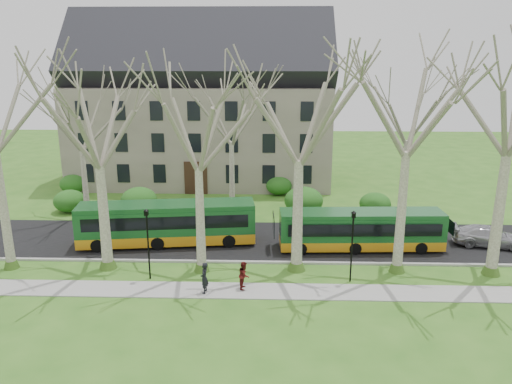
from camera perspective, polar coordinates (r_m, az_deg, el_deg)
ground at (r=31.25m, az=-0.66°, el=-9.23°), size 120.00×120.00×0.00m
sidewalk at (r=28.98m, az=-0.88°, el=-11.23°), size 70.00×2.00×0.06m
road at (r=36.31m, az=-0.29°, el=-5.57°), size 80.00×8.00×0.06m
curb at (r=32.59m, az=-0.55°, el=-8.02°), size 80.00×0.25×0.14m
building at (r=53.11m, az=-6.15°, el=9.96°), size 26.50×12.20×16.00m
tree_row_verge at (r=29.33m, az=-0.68°, el=3.55°), size 49.00×7.00×14.00m
tree_row_far at (r=40.08m, az=-1.93°, el=5.30°), size 33.00×7.00×12.00m
lamp_row at (r=29.33m, az=-0.76°, el=-5.47°), size 36.22×0.22×4.30m
hedges at (r=44.45m, az=-5.92°, el=-0.38°), size 30.60×8.60×2.00m
bus_lead at (r=35.73m, az=-10.11°, el=-3.51°), size 12.46×4.09×3.06m
bus_follow at (r=35.08m, az=11.90°, el=-4.21°), size 11.20×2.81×2.78m
sedan at (r=38.68m, az=25.05°, el=-4.60°), size 5.07×2.85×1.39m
pedestrian_a at (r=28.51m, az=-5.92°, el=-9.72°), size 0.50×0.70×1.80m
pedestrian_b at (r=28.89m, az=-1.37°, el=-9.48°), size 0.69×0.84×1.63m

